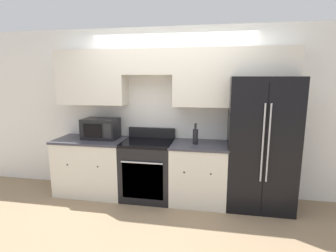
{
  "coord_description": "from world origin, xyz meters",
  "views": [
    {
      "loc": [
        0.68,
        -3.41,
        1.85
      ],
      "look_at": [
        0.0,
        0.31,
        1.14
      ],
      "focal_mm": 28.0,
      "sensor_mm": 36.0,
      "label": 1
    }
  ],
  "objects_px": {
    "refrigerator": "(260,143)",
    "oven_range": "(148,169)",
    "bottle": "(195,136)",
    "microwave": "(101,128)"
  },
  "relations": [
    {
      "from": "oven_range",
      "to": "bottle",
      "type": "distance_m",
      "value": 0.91
    },
    {
      "from": "oven_range",
      "to": "microwave",
      "type": "distance_m",
      "value": 0.99
    },
    {
      "from": "oven_range",
      "to": "microwave",
      "type": "height_order",
      "value": "microwave"
    },
    {
      "from": "refrigerator",
      "to": "microwave",
      "type": "relative_size",
      "value": 3.42
    },
    {
      "from": "oven_range",
      "to": "refrigerator",
      "type": "xyz_separation_m",
      "value": [
        1.64,
        0.07,
        0.48
      ]
    },
    {
      "from": "refrigerator",
      "to": "microwave",
      "type": "xyz_separation_m",
      "value": [
        -2.42,
        0.01,
        0.12
      ]
    },
    {
      "from": "refrigerator",
      "to": "microwave",
      "type": "height_order",
      "value": "refrigerator"
    },
    {
      "from": "bottle",
      "to": "refrigerator",
      "type": "bearing_deg",
      "value": 4.94
    },
    {
      "from": "microwave",
      "to": "bottle",
      "type": "height_order",
      "value": "microwave"
    },
    {
      "from": "refrigerator",
      "to": "oven_range",
      "type": "bearing_deg",
      "value": -177.67
    }
  ]
}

